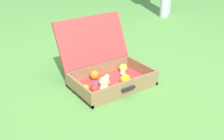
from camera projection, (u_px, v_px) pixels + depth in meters
ground_plane at (118, 81)px, 2.21m from camera, size 16.00×16.00×0.00m
open_suitcase at (106, 70)px, 2.15m from camera, size 0.59×0.57×0.46m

